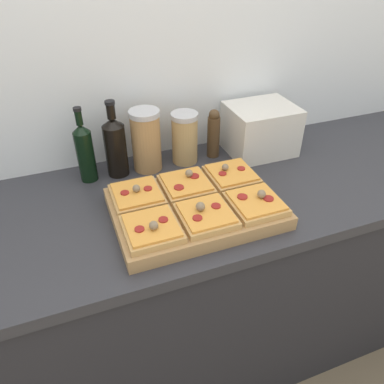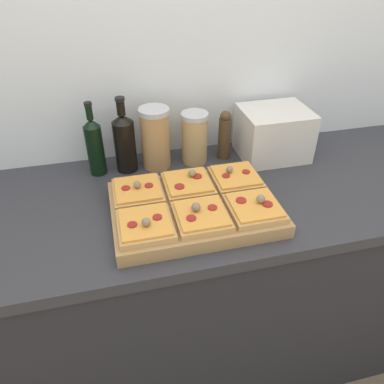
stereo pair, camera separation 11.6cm
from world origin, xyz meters
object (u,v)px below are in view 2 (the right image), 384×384
at_px(toaster_oven, 273,133).
at_px(olive_oil_bottle, 95,146).
at_px(grain_jar_short, 195,138).
at_px(pepper_mill, 225,135).
at_px(cutting_board, 194,208).
at_px(wine_bottle, 125,142).
at_px(grain_jar_tall, 155,138).

bearing_deg(toaster_oven, olive_oil_bottle, 177.64).
bearing_deg(olive_oil_bottle, grain_jar_short, 0.00).
distance_m(grain_jar_short, toaster_oven, 0.31).
height_order(olive_oil_bottle, pepper_mill, olive_oil_bottle).
bearing_deg(toaster_oven, cutting_board, -142.67).
bearing_deg(grain_jar_short, wine_bottle, 180.00).
relative_size(wine_bottle, grain_jar_tall, 1.22).
height_order(cutting_board, olive_oil_bottle, olive_oil_bottle).
bearing_deg(cutting_board, grain_jar_tall, 101.38).
distance_m(cutting_board, grain_jar_tall, 0.34).
bearing_deg(grain_jar_short, olive_oil_bottle, -180.00).
distance_m(olive_oil_bottle, wine_bottle, 0.10).
relative_size(cutting_board, toaster_oven, 1.83).
bearing_deg(grain_jar_short, cutting_board, -104.26).
distance_m(olive_oil_bottle, pepper_mill, 0.48).
bearing_deg(cutting_board, wine_bottle, 118.61).
xyz_separation_m(cutting_board, toaster_oven, (0.39, 0.29, 0.07)).
bearing_deg(grain_jar_short, grain_jar_tall, 180.00).
bearing_deg(wine_bottle, pepper_mill, 0.00).
height_order(grain_jar_short, pepper_mill, grain_jar_short).
distance_m(grain_jar_tall, toaster_oven, 0.45).
height_order(olive_oil_bottle, grain_jar_tall, olive_oil_bottle).
relative_size(olive_oil_bottle, toaster_oven, 0.98).
bearing_deg(grain_jar_tall, grain_jar_short, -0.00).
xyz_separation_m(cutting_board, grain_jar_tall, (-0.06, 0.32, 0.09)).
relative_size(cutting_board, olive_oil_bottle, 1.87).
height_order(wine_bottle, pepper_mill, wine_bottle).
bearing_deg(cutting_board, toaster_oven, 37.33).
distance_m(cutting_board, toaster_oven, 0.49).
distance_m(cutting_board, olive_oil_bottle, 0.44).
distance_m(cutting_board, pepper_mill, 0.39).
xyz_separation_m(cutting_board, pepper_mill, (0.20, 0.32, 0.07)).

